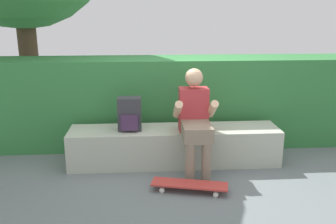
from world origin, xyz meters
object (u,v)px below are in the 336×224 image
Objects in this scene: person_skater at (195,118)px; backpack_on_bench at (130,114)px; bench_main at (174,146)px; skateboard_near_person at (189,185)px.

backpack_on_bench is at bearing 164.30° from person_skater.
skateboard_near_person is at bearing -82.83° from bench_main.
backpack_on_bench reaches higher than bench_main.
skateboard_near_person is at bearing -49.56° from backpack_on_bench.
person_skater is at bearing 77.16° from skateboard_near_person.
skateboard_near_person is 1.14m from backpack_on_bench.
bench_main is at bearing 134.27° from person_skater.
person_skater reaches higher than skateboard_near_person.
backpack_on_bench is at bearing -179.01° from bench_main.
bench_main is 0.69m from backpack_on_bench.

